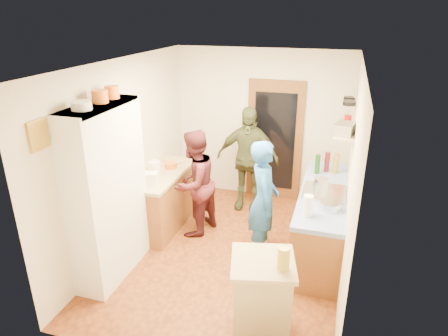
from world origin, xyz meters
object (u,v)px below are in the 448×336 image
at_px(person_back, 248,159).
at_px(island_base, 261,300).
at_px(right_counter_base, 321,221).
at_px(person_hob, 266,201).
at_px(person_left, 198,183).
at_px(hutch_body, 108,194).

bearing_deg(person_back, island_base, -76.04).
bearing_deg(person_back, right_counter_base, -38.50).
distance_m(right_counter_base, person_hob, 0.92).
relative_size(island_base, person_left, 0.53).
bearing_deg(island_base, hutch_body, 165.12).
bearing_deg(person_back, person_hob, -69.64).
height_order(person_left, person_back, person_back).
xyz_separation_m(hutch_body, person_left, (0.69, 1.23, -0.30)).
relative_size(person_hob, person_left, 1.03).
height_order(right_counter_base, island_base, island_base).
xyz_separation_m(person_hob, person_back, (-0.57, 1.34, 0.05)).
distance_m(hutch_body, person_back, 2.55).
distance_m(right_counter_base, person_back, 1.65).
xyz_separation_m(island_base, person_left, (-1.34, 1.77, 0.37)).
distance_m(island_base, person_back, 2.93).
xyz_separation_m(right_counter_base, person_hob, (-0.72, -0.41, 0.41)).
distance_m(person_left, person_back, 1.13).
relative_size(island_base, person_hob, 0.52).
height_order(right_counter_base, person_left, person_left).
bearing_deg(island_base, person_left, 127.11).
relative_size(hutch_body, person_left, 1.37).
relative_size(right_counter_base, island_base, 2.56).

